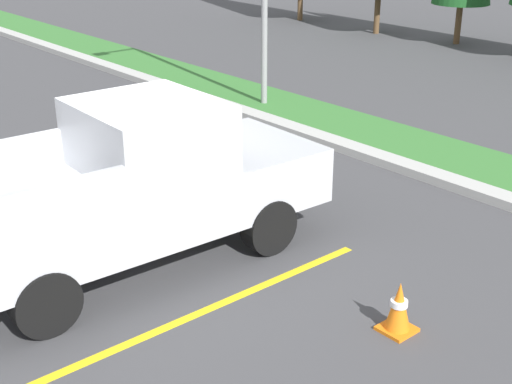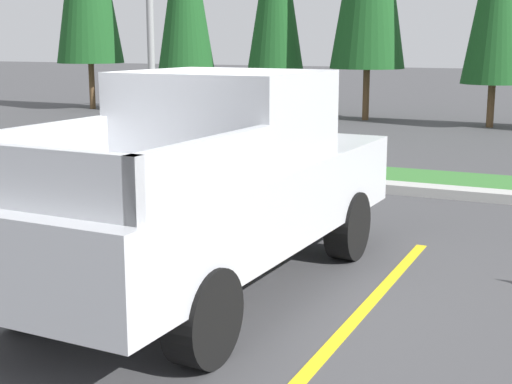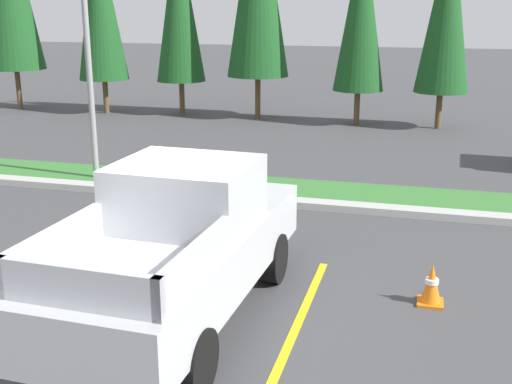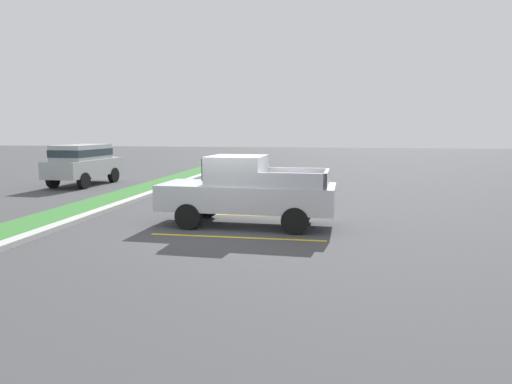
{
  "view_description": "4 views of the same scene",
  "coord_description": "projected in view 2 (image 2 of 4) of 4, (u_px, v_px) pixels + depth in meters",
  "views": [
    {
      "loc": [
        7.99,
        -4.49,
        4.39
      ],
      "look_at": [
        1.28,
        1.21,
        0.75
      ],
      "focal_mm": 49.8,
      "sensor_mm": 36.0,
      "label": 1
    },
    {
      "loc": [
        4.04,
        -6.5,
        2.39
      ],
      "look_at": [
        0.64,
        0.84,
        0.73
      ],
      "focal_mm": 52.06,
      "sensor_mm": 36.0,
      "label": 2
    },
    {
      "loc": [
        3.74,
        -7.7,
        4.06
      ],
      "look_at": [
        1.15,
        1.87,
        1.19
      ],
      "focal_mm": 45.27,
      "sensor_mm": 36.0,
      "label": 3
    },
    {
      "loc": [
        -12.19,
        -2.82,
        2.87
      ],
      "look_at": [
        0.29,
        -0.71,
        1.09
      ],
      "focal_mm": 31.1,
      "sensor_mm": 36.0,
      "label": 4
    }
  ],
  "objects": [
    {
      "name": "grass_median",
      "position": [
        347.0,
        174.0,
        13.34
      ],
      "size": [
        56.0,
        1.8,
        0.06
      ],
      "primitive_type": "cube",
      "color": "#387533",
      "rests_on": "ground"
    },
    {
      "name": "pickup_truck_main",
      "position": [
        212.0,
        183.0,
        7.14
      ],
      "size": [
        2.12,
        5.29,
        2.1
      ],
      "color": "black",
      "rests_on": "ground"
    },
    {
      "name": "ground_plane",
      "position": [
        169.0,
        268.0,
        7.92
      ],
      "size": [
        120.0,
        120.0,
        0.0
      ],
      "primitive_type": "plane",
      "color": "#424244"
    },
    {
      "name": "parking_line_far",
      "position": [
        363.0,
        311.0,
        6.67
      ],
      "size": [
        0.12,
        4.8,
        0.01
      ],
      "primitive_type": "cube",
      "color": "yellow",
      "rests_on": "ground"
    },
    {
      "name": "parking_line_near",
      "position": [
        83.0,
        267.0,
        7.94
      ],
      "size": [
        0.12,
        4.8,
        0.01
      ],
      "primitive_type": "cube",
      "color": "yellow",
      "rests_on": "ground"
    },
    {
      "name": "curb_strip",
      "position": [
        326.0,
        182.0,
        12.35
      ],
      "size": [
        56.0,
        0.4,
        0.15
      ],
      "primitive_type": "cube",
      "color": "#B2B2AD",
      "rests_on": "ground"
    }
  ]
}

